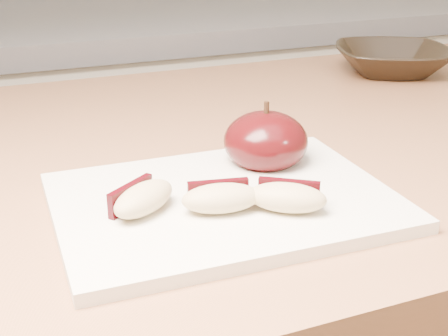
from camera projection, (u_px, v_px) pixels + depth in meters
name	position (u px, v px, depth m)	size (l,w,h in m)	color
back_cabinet	(97.00, 220.00, 1.43)	(2.40, 0.62, 0.94)	silver
cutting_board	(224.00, 202.00, 0.52)	(0.28, 0.20, 0.01)	white
apple_half	(266.00, 141.00, 0.58)	(0.10, 0.10, 0.07)	black
apple_wedge_a	(142.00, 198.00, 0.49)	(0.07, 0.06, 0.02)	tan
apple_wedge_b	(221.00, 198.00, 0.49)	(0.07, 0.04, 0.02)	tan
apple_wedge_c	(287.00, 197.00, 0.49)	(0.07, 0.06, 0.02)	tan
bowl	(392.00, 60.00, 0.93)	(0.17, 0.17, 0.04)	black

